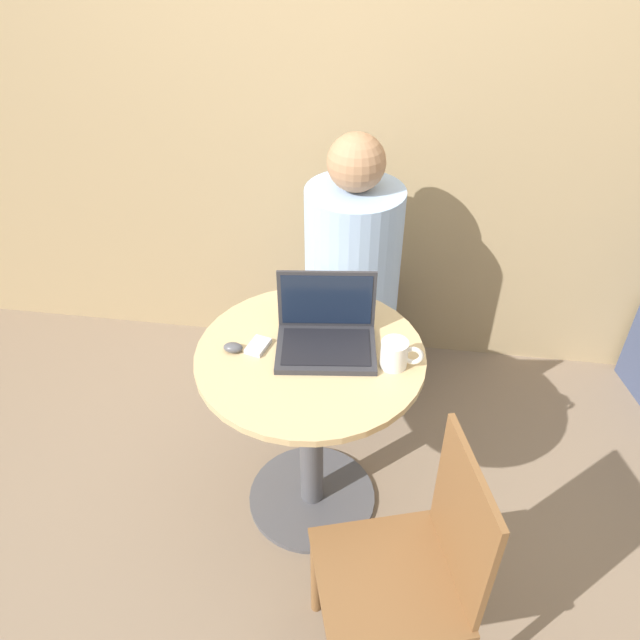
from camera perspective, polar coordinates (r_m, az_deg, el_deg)
ground_plane at (r=2.61m, az=-0.73°, el=-15.95°), size 12.00×12.00×0.00m
back_wall at (r=2.69m, az=2.59°, el=20.36°), size 7.00×0.05×2.60m
round_table at (r=2.21m, az=-0.84°, el=-7.91°), size 0.76×0.76×0.77m
laptop at (r=2.04m, az=0.57°, el=-1.15°), size 0.35×0.27×0.24m
cell_phone at (r=2.06m, az=-5.71°, el=-2.44°), size 0.08×0.10×0.02m
computer_mouse at (r=2.06m, az=-7.95°, el=-2.51°), size 0.06×0.04×0.03m
coffee_cup at (r=1.98m, az=6.95°, el=-3.11°), size 0.14×0.09×0.09m
chair_empty at (r=1.93m, az=8.44°, el=-21.78°), size 0.50×0.50×0.89m
person_seated at (r=2.75m, az=2.83°, el=2.60°), size 0.45×0.63×1.27m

